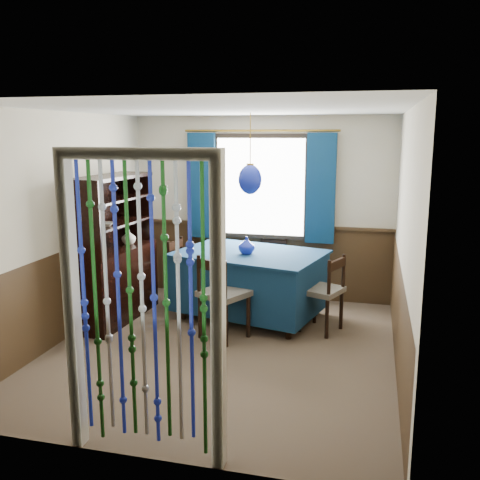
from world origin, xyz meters
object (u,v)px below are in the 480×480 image
(sideboard, at_px, (114,271))
(bowl_shelf, at_px, (106,224))
(chair_far, at_px, (271,268))
(chair_left, at_px, (186,271))
(chair_right, at_px, (324,291))
(vase_table, at_px, (247,246))
(pendant_lamp, at_px, (250,179))
(vase_sideboard, at_px, (129,236))
(dining_table, at_px, (250,280))
(chair_near, at_px, (222,295))

(sideboard, xyz_separation_m, bowl_shelf, (0.06, -0.27, 0.63))
(chair_far, xyz_separation_m, chair_left, (-1.05, -0.48, 0.02))
(sideboard, distance_m, bowl_shelf, 0.68)
(chair_right, bearing_deg, vase_table, 102.19)
(pendant_lamp, bearing_deg, chair_far, 80.85)
(bowl_shelf, distance_m, vase_sideboard, 0.63)
(chair_far, height_order, vase_sideboard, vase_sideboard)
(dining_table, bearing_deg, chair_far, 94.36)
(chair_right, height_order, bowl_shelf, bowl_shelf)
(chair_left, xyz_separation_m, chair_right, (1.87, -0.51, 0.00))
(dining_table, relative_size, pendant_lamp, 2.05)
(chair_near, height_order, chair_left, chair_near)
(pendant_lamp, height_order, bowl_shelf, pendant_lamp)
(pendant_lamp, bearing_deg, chair_right, -15.18)
(chair_left, xyz_separation_m, pendant_lamp, (0.93, -0.26, 1.25))
(chair_near, distance_m, chair_left, 1.29)
(chair_right, xyz_separation_m, vase_table, (-0.95, 0.16, 0.45))
(sideboard, bearing_deg, chair_near, -8.46)
(chair_left, height_order, pendant_lamp, pendant_lamp)
(dining_table, distance_m, chair_right, 0.97)
(chair_near, relative_size, chair_right, 1.06)
(chair_far, distance_m, bowl_shelf, 2.35)
(chair_far, bearing_deg, chair_near, 85.16)
(pendant_lamp, bearing_deg, bowl_shelf, -154.99)
(chair_near, height_order, bowl_shelf, bowl_shelf)
(dining_table, height_order, chair_near, chair_near)
(chair_far, xyz_separation_m, bowl_shelf, (-1.66, -1.46, 0.78))
(sideboard, bearing_deg, bowl_shelf, -73.94)
(chair_far, distance_m, chair_right, 1.29)
(dining_table, distance_m, bowl_shelf, 1.86)
(chair_far, bearing_deg, pendant_lamp, 85.79)
(sideboard, bearing_deg, pendant_lamp, 19.12)
(pendant_lamp, bearing_deg, chair_left, 164.40)
(chair_right, bearing_deg, sideboard, 116.33)
(vase_table, relative_size, vase_sideboard, 0.93)
(chair_far, distance_m, vase_table, 0.97)
(chair_near, distance_m, chair_far, 1.52)
(dining_table, height_order, chair_right, chair_right)
(pendant_lamp, height_order, vase_table, pendant_lamp)
(dining_table, distance_m, chair_left, 0.97)
(chair_far, bearing_deg, bowl_shelf, 46.26)
(vase_table, distance_m, vase_sideboard, 1.52)
(chair_near, bearing_deg, sideboard, -164.77)
(vase_table, bearing_deg, chair_near, -100.13)
(bowl_shelf, bearing_deg, chair_near, -1.59)
(dining_table, distance_m, chair_far, 0.75)
(chair_left, xyz_separation_m, bowl_shelf, (-0.61, -0.98, 0.76))
(vase_table, distance_m, bowl_shelf, 1.68)
(chair_near, distance_m, vase_sideboard, 1.61)
(vase_table, bearing_deg, bowl_shelf, -157.59)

